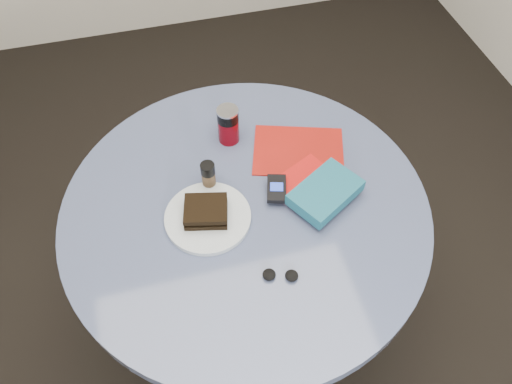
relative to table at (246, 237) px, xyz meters
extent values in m
plane|color=black|center=(0.00, 0.00, -0.59)|extent=(4.00, 4.00, 0.00)
cylinder|color=black|center=(0.00, 0.00, -0.57)|extent=(0.48, 0.48, 0.03)
cylinder|color=black|center=(0.00, 0.00, -0.22)|extent=(0.11, 0.11, 0.68)
cylinder|color=#404A6A|center=(0.00, 0.00, 0.14)|extent=(1.00, 1.00, 0.04)
cylinder|color=silver|center=(-0.11, -0.02, 0.17)|extent=(0.25, 0.25, 0.01)
cube|color=black|center=(-0.11, -0.02, 0.19)|extent=(0.13, 0.12, 0.02)
cube|color=#362B14|center=(-0.11, -0.02, 0.20)|extent=(0.11, 0.10, 0.01)
cube|color=black|center=(-0.11, -0.02, 0.21)|extent=(0.13, 0.12, 0.02)
cylinder|color=#64050D|center=(0.01, 0.25, 0.20)|extent=(0.07, 0.07, 0.08)
cylinder|color=black|center=(0.01, 0.25, 0.26)|extent=(0.07, 0.07, 0.03)
cylinder|color=silver|center=(0.01, 0.25, 0.28)|extent=(0.07, 0.07, 0.01)
cylinder|color=#4F3822|center=(-0.08, 0.09, 0.19)|extent=(0.05, 0.05, 0.06)
cylinder|color=black|center=(-0.08, 0.09, 0.24)|extent=(0.05, 0.05, 0.03)
cube|color=maroon|center=(0.20, 0.15, 0.17)|extent=(0.31, 0.27, 0.00)
cube|color=#B3100E|center=(0.18, 0.03, 0.17)|extent=(0.20, 0.17, 0.01)
cube|color=#155166|center=(0.21, -0.04, 0.20)|extent=(0.22, 0.20, 0.04)
cube|color=black|center=(0.09, 0.01, 0.19)|extent=(0.07, 0.10, 0.01)
cube|color=#243DB8|center=(0.09, 0.01, 0.20)|extent=(0.04, 0.04, 0.00)
ellipsoid|color=black|center=(0.00, -0.22, 0.17)|extent=(0.04, 0.04, 0.02)
ellipsoid|color=black|center=(0.06, -0.24, 0.17)|extent=(0.04, 0.04, 0.02)
camera|label=1|loc=(-0.17, -0.77, 1.26)|focal=35.00mm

